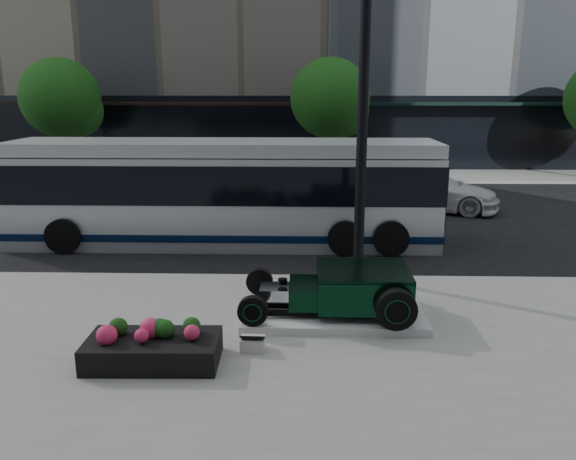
{
  "coord_description": "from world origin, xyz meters",
  "views": [
    {
      "loc": [
        -0.25,
        -14.45,
        4.33
      ],
      "look_at": [
        -0.59,
        -2.02,
        1.2
      ],
      "focal_mm": 35.0,
      "sensor_mm": 36.0,
      "label": 1
    }
  ],
  "objects_px": {
    "transit_bus": "(225,192)",
    "white_sedan": "(427,189)",
    "lamppost": "(362,122)",
    "flower_planter": "(153,348)",
    "hot_rod": "(351,288)"
  },
  "relations": [
    {
      "from": "hot_rod",
      "to": "flower_planter",
      "type": "height_order",
      "value": "hot_rod"
    },
    {
      "from": "flower_planter",
      "to": "white_sedan",
      "type": "height_order",
      "value": "white_sedan"
    },
    {
      "from": "lamppost",
      "to": "white_sedan",
      "type": "distance_m",
      "value": 9.39
    },
    {
      "from": "lamppost",
      "to": "transit_bus",
      "type": "bearing_deg",
      "value": 135.08
    },
    {
      "from": "hot_rod",
      "to": "white_sedan",
      "type": "relative_size",
      "value": 0.63
    },
    {
      "from": "lamppost",
      "to": "hot_rod",
      "type": "bearing_deg",
      "value": -98.8
    },
    {
      "from": "transit_bus",
      "to": "white_sedan",
      "type": "height_order",
      "value": "transit_bus"
    },
    {
      "from": "white_sedan",
      "to": "lamppost",
      "type": "bearing_deg",
      "value": 178.2
    },
    {
      "from": "transit_bus",
      "to": "hot_rod",
      "type": "bearing_deg",
      "value": -61.3
    },
    {
      "from": "hot_rod",
      "to": "transit_bus",
      "type": "height_order",
      "value": "transit_bus"
    },
    {
      "from": "lamppost",
      "to": "white_sedan",
      "type": "xyz_separation_m",
      "value": [
        3.3,
        8.29,
        -2.91
      ]
    },
    {
      "from": "flower_planter",
      "to": "white_sedan",
      "type": "distance_m",
      "value": 14.28
    },
    {
      "from": "lamppost",
      "to": "white_sedan",
      "type": "relative_size",
      "value": 1.5
    },
    {
      "from": "hot_rod",
      "to": "transit_bus",
      "type": "xyz_separation_m",
      "value": [
        -3.16,
        5.77,
        0.79
      ]
    },
    {
      "from": "lamppost",
      "to": "white_sedan",
      "type": "height_order",
      "value": "lamppost"
    }
  ]
}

